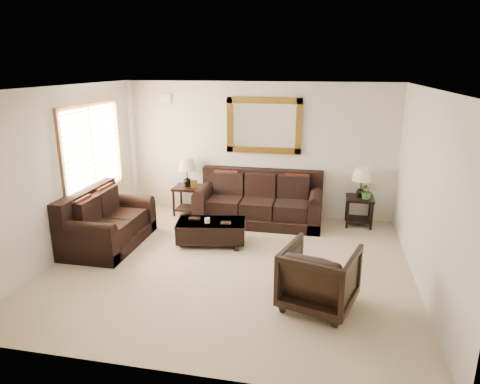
% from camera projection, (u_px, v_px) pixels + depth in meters
% --- Properties ---
extents(room, '(5.51, 5.01, 2.71)m').
position_uv_depth(room, '(229.00, 182.00, 6.31)').
color(room, tan).
rests_on(room, ground).
extents(window, '(0.07, 1.96, 1.66)m').
position_uv_depth(window, '(93.00, 150.00, 7.62)').
color(window, white).
rests_on(window, room).
extents(mirror, '(1.50, 0.06, 1.10)m').
position_uv_depth(mirror, '(264.00, 126.00, 8.46)').
color(mirror, '#552E11').
rests_on(mirror, room).
extents(air_vent, '(0.25, 0.02, 0.18)m').
position_uv_depth(air_vent, '(166.00, 98.00, 8.72)').
color(air_vent, '#999999').
rests_on(air_vent, room).
extents(sofa, '(2.44, 1.05, 1.00)m').
position_uv_depth(sofa, '(259.00, 204.00, 8.46)').
color(sofa, black).
rests_on(sofa, room).
extents(loveseat, '(1.02, 1.72, 0.97)m').
position_uv_depth(loveseat, '(106.00, 225.00, 7.37)').
color(loveseat, black).
rests_on(loveseat, room).
extents(end_table_left, '(0.54, 0.54, 1.19)m').
position_uv_depth(end_table_left, '(187.00, 178.00, 8.80)').
color(end_table_left, black).
rests_on(end_table_left, room).
extents(end_table_right, '(0.52, 0.52, 1.15)m').
position_uv_depth(end_table_right, '(361.00, 188.00, 8.15)').
color(end_table_right, black).
rests_on(end_table_right, room).
extents(coffee_table, '(1.28, 0.83, 0.50)m').
position_uv_depth(coffee_table, '(211.00, 230.00, 7.44)').
color(coffee_table, black).
rests_on(coffee_table, room).
extents(armchair, '(1.08, 1.04, 0.90)m').
position_uv_depth(armchair, '(319.00, 274.00, 5.44)').
color(armchair, black).
rests_on(armchair, floor).
extents(potted_plant, '(0.34, 0.36, 0.26)m').
position_uv_depth(potted_plant, '(367.00, 192.00, 8.05)').
color(potted_plant, '#2F6121').
rests_on(potted_plant, end_table_right).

